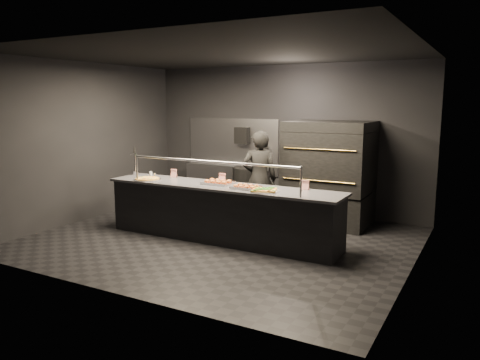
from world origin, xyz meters
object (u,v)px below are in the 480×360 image
(pizza_oven, at_px, (329,172))
(round_pizza, at_px, (147,179))
(trash_bin, at_px, (246,188))
(slider_tray_a, at_px, (218,182))
(towel_dispenser, at_px, (242,135))
(square_pizza, at_px, (264,190))
(prep_shelf, at_px, (213,184))
(slider_tray_b, at_px, (246,187))
(beer_tap, at_px, (135,166))
(service_counter, at_px, (221,212))
(worker, at_px, (259,179))
(fire_extinguisher, at_px, (266,160))

(pizza_oven, distance_m, round_pizza, 3.32)
(trash_bin, bearing_deg, slider_tray_a, -73.85)
(towel_dispenser, relative_size, square_pizza, 0.76)
(round_pizza, xyz_separation_m, trash_bin, (0.68, 2.37, -0.49))
(prep_shelf, xyz_separation_m, slider_tray_b, (2.10, -2.39, 0.50))
(beer_tap, bearing_deg, service_counter, -4.86)
(service_counter, height_order, square_pizza, service_counter)
(beer_tap, bearing_deg, square_pizza, -6.43)
(towel_dispenser, bearing_deg, beer_tap, -115.27)
(service_counter, relative_size, beer_tap, 7.36)
(beer_tap, relative_size, slider_tray_a, 1.15)
(slider_tray_b, bearing_deg, prep_shelf, 131.29)
(service_counter, bearing_deg, towel_dispenser, 110.63)
(pizza_oven, relative_size, slider_tray_a, 3.95)
(prep_shelf, distance_m, towel_dispenser, 1.31)
(round_pizza, height_order, slider_tray_a, slider_tray_a)
(beer_tap, relative_size, worker, 0.32)
(slider_tray_b, xyz_separation_m, square_pizza, (0.35, -0.08, -0.01))
(prep_shelf, relative_size, trash_bin, 1.35)
(pizza_oven, distance_m, beer_tap, 3.60)
(square_pizza, bearing_deg, fire_extinguisher, 115.20)
(towel_dispenser, height_order, round_pizza, towel_dispenser)
(worker, bearing_deg, round_pizza, 10.34)
(pizza_oven, distance_m, square_pizza, 2.08)
(towel_dispenser, xyz_separation_m, round_pizza, (-0.51, -2.54, -0.61))
(service_counter, height_order, slider_tray_a, service_counter)
(towel_dispenser, xyz_separation_m, trash_bin, (0.18, -0.17, -1.11))
(slider_tray_a, bearing_deg, trash_bin, 106.15)
(service_counter, bearing_deg, beer_tap, 175.14)
(slider_tray_a, distance_m, square_pizza, 0.98)
(slider_tray_b, bearing_deg, towel_dispenser, 119.63)
(round_pizza, height_order, square_pizza, square_pizza)
(round_pizza, distance_m, trash_bin, 2.52)
(fire_extinguisher, distance_m, slider_tray_a, 2.35)
(service_counter, distance_m, worker, 1.19)
(fire_extinguisher, height_order, worker, worker)
(towel_dispenser, bearing_deg, worker, -50.79)
(fire_extinguisher, bearing_deg, round_pizza, -112.51)
(round_pizza, bearing_deg, square_pizza, 0.00)
(fire_extinguisher, xyz_separation_m, trash_bin, (-0.37, -0.18, -0.62))
(pizza_oven, bearing_deg, round_pizza, -141.82)
(beer_tap, bearing_deg, pizza_oven, 28.84)
(square_pizza, bearing_deg, beer_tap, 173.57)
(beer_tap, distance_m, slider_tray_a, 1.86)
(square_pizza, xyz_separation_m, trash_bin, (-1.57, 2.37, -0.50))
(fire_extinguisher, height_order, slider_tray_a, fire_extinguisher)
(service_counter, height_order, round_pizza, service_counter)
(towel_dispenser, relative_size, trash_bin, 0.39)
(towel_dispenser, bearing_deg, prep_shelf, -174.29)
(prep_shelf, distance_m, slider_tray_b, 3.22)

